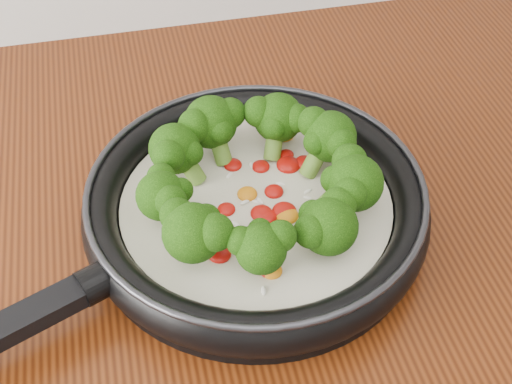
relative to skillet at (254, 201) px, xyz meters
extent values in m
cylinder|color=black|center=(0.00, 0.00, -0.03)|extent=(0.44, 0.44, 0.01)
torus|color=black|center=(0.00, 0.00, -0.01)|extent=(0.46, 0.46, 0.04)
torus|color=#2D2D33|center=(0.00, 0.00, 0.02)|extent=(0.45, 0.45, 0.01)
cube|color=black|center=(-0.25, -0.10, 0.00)|extent=(0.20, 0.11, 0.02)
cylinder|color=black|center=(-0.16, -0.07, 0.00)|extent=(0.04, 0.04, 0.03)
cylinder|color=beige|center=(0.00, 0.00, -0.01)|extent=(0.36, 0.36, 0.02)
ellipsoid|color=#AC0D08|center=(0.00, -0.02, 0.00)|extent=(0.03, 0.03, 0.01)
ellipsoid|color=#AC0D08|center=(-0.03, 0.00, 0.00)|extent=(0.03, 0.03, 0.01)
ellipsoid|color=orange|center=(-0.07, 0.03, 0.00)|extent=(0.02, 0.02, 0.01)
ellipsoid|color=#AC0D08|center=(0.03, -0.02, 0.00)|extent=(0.03, 0.03, 0.01)
ellipsoid|color=#AC0D08|center=(-0.01, 0.06, 0.00)|extent=(0.03, 0.03, 0.01)
ellipsoid|color=orange|center=(0.06, 0.09, 0.00)|extent=(0.03, 0.03, 0.01)
ellipsoid|color=#AC0D08|center=(-0.01, -0.09, 0.00)|extent=(0.02, 0.02, 0.01)
ellipsoid|color=#AC0D08|center=(0.07, 0.04, 0.00)|extent=(0.03, 0.03, 0.01)
ellipsoid|color=orange|center=(0.09, 0.05, 0.00)|extent=(0.03, 0.03, 0.01)
ellipsoid|color=#AC0D08|center=(0.05, 0.04, 0.00)|extent=(0.04, 0.04, 0.01)
ellipsoid|color=#AC0D08|center=(0.09, 0.00, 0.00)|extent=(0.03, 0.03, 0.01)
ellipsoid|color=orange|center=(0.00, -0.09, 0.00)|extent=(0.02, 0.02, 0.01)
ellipsoid|color=#AC0D08|center=(0.02, 0.05, 0.00)|extent=(0.02, 0.02, 0.01)
ellipsoid|color=#AC0D08|center=(-0.05, -0.06, 0.00)|extent=(0.03, 0.03, 0.01)
ellipsoid|color=orange|center=(0.03, -0.03, 0.00)|extent=(0.03, 0.03, 0.01)
ellipsoid|color=#AC0D08|center=(0.05, 0.06, 0.00)|extent=(0.02, 0.02, 0.01)
ellipsoid|color=#AC0D08|center=(-0.09, 0.03, 0.00)|extent=(0.02, 0.02, 0.01)
ellipsoid|color=orange|center=(0.00, 0.01, 0.00)|extent=(0.03, 0.03, 0.01)
ellipsoid|color=#AC0D08|center=(0.02, 0.01, 0.00)|extent=(0.03, 0.03, 0.01)
ellipsoid|color=#AC0D08|center=(0.01, -0.02, 0.00)|extent=(0.02, 0.02, 0.01)
ellipsoid|color=orange|center=(-0.08, 0.04, 0.00)|extent=(0.03, 0.03, 0.01)
ellipsoid|color=white|center=(-0.01, 0.00, 0.00)|extent=(0.01, 0.01, 0.00)
ellipsoid|color=white|center=(0.00, 0.00, 0.00)|extent=(0.01, 0.01, 0.00)
ellipsoid|color=white|center=(-0.08, 0.01, 0.00)|extent=(0.01, 0.01, 0.00)
ellipsoid|color=white|center=(0.02, -0.02, 0.00)|extent=(0.01, 0.01, 0.00)
ellipsoid|color=white|center=(0.00, 0.02, 0.00)|extent=(0.01, 0.01, 0.00)
ellipsoid|color=white|center=(0.06, 0.00, 0.00)|extent=(0.01, 0.01, 0.00)
ellipsoid|color=white|center=(-0.07, -0.03, 0.00)|extent=(0.01, 0.01, 0.00)
ellipsoid|color=white|center=(0.00, -0.03, 0.00)|extent=(0.00, 0.01, 0.00)
ellipsoid|color=white|center=(0.10, 0.04, 0.00)|extent=(0.01, 0.01, 0.00)
ellipsoid|color=white|center=(0.01, 0.05, 0.00)|extent=(0.01, 0.01, 0.00)
ellipsoid|color=white|center=(-0.03, 0.00, 0.00)|extent=(0.01, 0.01, 0.00)
ellipsoid|color=white|center=(-0.06, -0.04, 0.00)|extent=(0.00, 0.01, 0.00)
ellipsoid|color=white|center=(0.03, 0.02, 0.00)|extent=(0.01, 0.01, 0.00)
ellipsoid|color=white|center=(-0.02, 0.04, 0.00)|extent=(0.01, 0.01, 0.00)
ellipsoid|color=white|center=(-0.01, 0.13, 0.00)|extent=(0.01, 0.01, 0.00)
ellipsoid|color=white|center=(-0.06, -0.03, 0.00)|extent=(0.01, 0.01, 0.00)
ellipsoid|color=white|center=(0.01, 0.00, 0.00)|extent=(0.01, 0.01, 0.00)
ellipsoid|color=white|center=(0.12, -0.02, 0.00)|extent=(0.01, 0.01, 0.00)
ellipsoid|color=white|center=(-0.01, -0.06, 0.00)|extent=(0.01, 0.01, 0.00)
ellipsoid|color=white|center=(-0.05, 0.11, 0.00)|extent=(0.01, 0.01, 0.00)
ellipsoid|color=white|center=(-0.02, -0.11, 0.00)|extent=(0.01, 0.01, 0.00)
ellipsoid|color=white|center=(-0.09, -0.01, 0.00)|extent=(0.01, 0.01, 0.00)
ellipsoid|color=white|center=(0.05, -0.01, 0.00)|extent=(0.01, 0.01, 0.00)
ellipsoid|color=white|center=(-0.02, -0.03, 0.00)|extent=(0.01, 0.01, 0.00)
cylinder|color=olive|center=(0.07, 0.03, 0.02)|extent=(0.04, 0.03, 0.04)
sphere|color=black|center=(0.09, 0.04, 0.04)|extent=(0.07, 0.07, 0.05)
sphere|color=black|center=(0.08, 0.05, 0.04)|extent=(0.04, 0.04, 0.03)
sphere|color=black|center=(0.09, 0.02, 0.04)|extent=(0.04, 0.04, 0.03)
sphere|color=black|center=(0.07, 0.03, 0.04)|extent=(0.04, 0.04, 0.03)
cylinder|color=olive|center=(0.04, 0.07, 0.01)|extent=(0.03, 0.04, 0.04)
sphere|color=black|center=(0.05, 0.08, 0.03)|extent=(0.07, 0.07, 0.05)
sphere|color=black|center=(0.03, 0.09, 0.04)|extent=(0.04, 0.04, 0.03)
sphere|color=black|center=(0.06, 0.07, 0.04)|extent=(0.04, 0.04, 0.03)
sphere|color=black|center=(0.04, 0.07, 0.04)|extent=(0.04, 0.04, 0.03)
cylinder|color=olive|center=(-0.02, 0.07, 0.01)|extent=(0.03, 0.04, 0.04)
sphere|color=black|center=(-0.03, 0.09, 0.03)|extent=(0.07, 0.07, 0.06)
sphere|color=black|center=(-0.04, 0.08, 0.04)|extent=(0.05, 0.05, 0.04)
sphere|color=black|center=(0.00, 0.09, 0.04)|extent=(0.04, 0.04, 0.03)
sphere|color=black|center=(-0.02, 0.07, 0.04)|extent=(0.04, 0.04, 0.03)
cylinder|color=olive|center=(-0.06, 0.05, 0.01)|extent=(0.04, 0.04, 0.04)
sphere|color=black|center=(-0.07, 0.06, 0.03)|extent=(0.07, 0.07, 0.05)
sphere|color=black|center=(-0.08, 0.04, 0.04)|extent=(0.04, 0.04, 0.03)
sphere|color=black|center=(-0.05, 0.07, 0.04)|extent=(0.04, 0.04, 0.03)
sphere|color=black|center=(-0.05, 0.05, 0.03)|extent=(0.03, 0.03, 0.03)
cylinder|color=olive|center=(-0.07, 0.00, 0.01)|extent=(0.04, 0.02, 0.04)
sphere|color=black|center=(-0.09, -0.01, 0.03)|extent=(0.06, 0.06, 0.05)
sphere|color=black|center=(-0.08, -0.02, 0.04)|extent=(0.04, 0.04, 0.03)
sphere|color=black|center=(-0.09, 0.01, 0.04)|extent=(0.04, 0.04, 0.03)
sphere|color=black|center=(-0.07, 0.00, 0.04)|extent=(0.03, 0.03, 0.02)
cylinder|color=olive|center=(-0.06, -0.05, 0.02)|extent=(0.04, 0.04, 0.04)
sphere|color=black|center=(-0.07, -0.06, 0.04)|extent=(0.07, 0.07, 0.06)
sphere|color=black|center=(-0.05, -0.07, 0.05)|extent=(0.05, 0.05, 0.03)
sphere|color=black|center=(-0.08, -0.04, 0.04)|extent=(0.04, 0.04, 0.03)
sphere|color=black|center=(-0.06, -0.05, 0.04)|extent=(0.04, 0.04, 0.03)
cylinder|color=olive|center=(-0.01, -0.08, 0.01)|extent=(0.02, 0.04, 0.04)
sphere|color=black|center=(-0.01, -0.09, 0.04)|extent=(0.06, 0.06, 0.05)
sphere|color=black|center=(0.00, -0.09, 0.04)|extent=(0.04, 0.04, 0.03)
sphere|color=black|center=(-0.03, -0.09, 0.04)|extent=(0.04, 0.04, 0.03)
sphere|color=black|center=(-0.01, -0.07, 0.04)|extent=(0.03, 0.03, 0.02)
cylinder|color=olive|center=(0.04, -0.06, 0.01)|extent=(0.03, 0.04, 0.04)
sphere|color=black|center=(0.05, -0.08, 0.03)|extent=(0.07, 0.07, 0.05)
sphere|color=black|center=(0.07, -0.06, 0.04)|extent=(0.04, 0.04, 0.03)
sphere|color=black|center=(0.03, -0.08, 0.04)|extent=(0.04, 0.04, 0.03)
sphere|color=black|center=(0.04, -0.06, 0.03)|extent=(0.04, 0.04, 0.03)
cylinder|color=olive|center=(0.07, -0.03, 0.01)|extent=(0.04, 0.03, 0.04)
sphere|color=black|center=(0.09, -0.03, 0.04)|extent=(0.07, 0.07, 0.06)
sphere|color=black|center=(0.09, -0.01, 0.04)|extent=(0.05, 0.05, 0.04)
sphere|color=black|center=(0.08, -0.05, 0.04)|extent=(0.04, 0.04, 0.03)
sphere|color=black|center=(0.07, -0.03, 0.04)|extent=(0.04, 0.04, 0.03)
camera|label=1|loc=(-0.11, -0.49, 0.50)|focal=49.23mm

